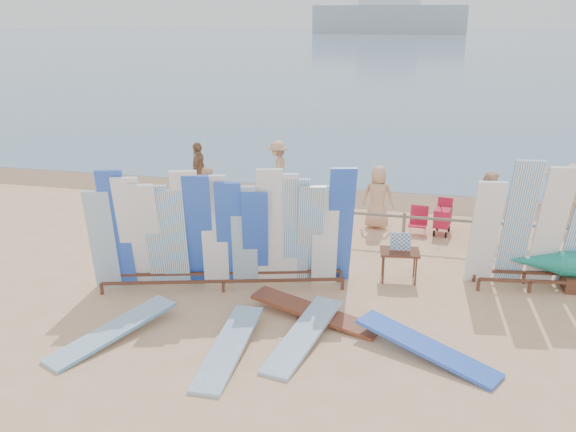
% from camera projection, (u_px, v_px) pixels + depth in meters
% --- Properties ---
extents(ground, '(160.00, 160.00, 0.00)m').
position_uv_depth(ground, '(305.00, 285.00, 13.73)').
color(ground, '#DBAB7E').
rests_on(ground, ground).
extents(ocean, '(320.00, 240.00, 0.02)m').
position_uv_depth(ocean, '(425.00, 41.00, 131.89)').
color(ocean, slate).
rests_on(ocean, ground).
extents(wet_sand_strip, '(40.00, 2.60, 0.01)m').
position_uv_depth(wet_sand_strip, '(349.00, 196.00, 20.38)').
color(wet_sand_strip, '#86634B').
rests_on(wet_sand_strip, ground).
extents(distant_ship, '(45.00, 8.00, 14.00)m').
position_uv_depth(distant_ship, '(389.00, 15.00, 180.83)').
color(distant_ship, '#999EA3').
rests_on(distant_ship, ocean).
extents(fence, '(12.08, 0.08, 0.90)m').
position_uv_depth(fence, '(328.00, 217.00, 16.30)').
color(fence, '#6F6454').
rests_on(fence, ground).
extents(main_surfboard_rack, '(5.66, 2.20, 2.82)m').
position_uv_depth(main_surfboard_rack, '(222.00, 234.00, 13.20)').
color(main_surfboard_rack, brown).
rests_on(main_surfboard_rack, ground).
extents(side_surfboard_rack, '(2.73, 1.11, 3.00)m').
position_uv_depth(side_surfboard_rack, '(535.00, 231.00, 13.15)').
color(side_surfboard_rack, brown).
rests_on(side_surfboard_rack, ground).
extents(vendor_table, '(0.94, 0.71, 1.16)m').
position_uv_depth(vendor_table, '(399.00, 265.00, 13.85)').
color(vendor_table, brown).
rests_on(vendor_table, ground).
extents(flat_board_e, '(1.65, 2.68, 0.31)m').
position_uv_depth(flat_board_e, '(114.00, 338.00, 11.48)').
color(flat_board_e, white).
rests_on(flat_board_e, ground).
extents(flat_board_a, '(0.58, 2.70, 0.28)m').
position_uv_depth(flat_board_a, '(229.00, 353.00, 10.98)').
color(flat_board_a, '#80AACD').
rests_on(flat_board_a, ground).
extents(flat_board_b, '(1.07, 2.75, 0.28)m').
position_uv_depth(flat_board_b, '(304.00, 341.00, 11.37)').
color(flat_board_b, '#80AACD').
rests_on(flat_board_b, ground).
extents(flat_board_c, '(2.74, 1.30, 0.31)m').
position_uv_depth(flat_board_c, '(315.00, 319.00, 12.20)').
color(flat_board_c, brown).
rests_on(flat_board_c, ground).
extents(flat_board_d, '(2.64, 1.75, 0.38)m').
position_uv_depth(flat_board_d, '(426.00, 357.00, 10.87)').
color(flat_board_d, blue).
rests_on(flat_board_d, ground).
extents(beach_chair_left, '(0.73, 0.74, 0.89)m').
position_uv_depth(beach_chair_left, '(331.00, 224.00, 16.87)').
color(beach_chair_left, red).
rests_on(beach_chair_left, ground).
extents(beach_chair_right, '(0.52, 0.54, 0.77)m').
position_uv_depth(beach_chair_right, '(418.00, 226.00, 16.83)').
color(beach_chair_right, red).
rests_on(beach_chair_right, ground).
extents(stroller, '(0.60, 0.77, 0.97)m').
position_uv_depth(stroller, '(442.00, 221.00, 16.79)').
color(stroller, red).
rests_on(stroller, ground).
extents(beachgoer_10, '(0.55, 1.13, 1.89)m').
position_uv_depth(beachgoer_10, '(520.00, 203.00, 16.48)').
color(beachgoer_10, '#8C6042').
rests_on(beachgoer_10, ground).
extents(beachgoer_2, '(0.50, 0.85, 1.66)m').
position_uv_depth(beachgoer_2, '(209.00, 195.00, 17.58)').
color(beachgoer_2, beige).
rests_on(beachgoer_2, ground).
extents(beachgoer_9, '(1.09, 1.14, 1.73)m').
position_uv_depth(beachgoer_9, '(553.00, 196.00, 17.40)').
color(beachgoer_9, tan).
rests_on(beachgoer_9, ground).
extents(beachgoer_extra_0, '(1.11, 1.15, 1.75)m').
position_uv_depth(beachgoer_extra_0, '(570.00, 194.00, 17.54)').
color(beachgoer_extra_0, tan).
rests_on(beachgoer_extra_0, ground).
extents(beachgoer_8, '(0.46, 0.90, 1.82)m').
position_uv_depth(beachgoer_8, '(489.00, 204.00, 16.46)').
color(beachgoer_8, beige).
rests_on(beachgoer_8, ground).
extents(beachgoer_6, '(0.89, 0.45, 1.80)m').
position_uv_depth(beachgoer_6, '(378.00, 197.00, 17.15)').
color(beachgoer_6, tan).
rests_on(beachgoer_6, ground).
extents(beachgoer_3, '(0.51, 1.21, 1.86)m').
position_uv_depth(beachgoer_3, '(278.00, 168.00, 20.18)').
color(beachgoer_3, tan).
rests_on(beachgoer_3, ground).
extents(beachgoer_extra_1, '(0.60, 1.15, 1.87)m').
position_uv_depth(beachgoer_extra_1, '(199.00, 170.00, 19.93)').
color(beachgoer_extra_1, '#8C6042').
rests_on(beachgoer_extra_1, ground).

